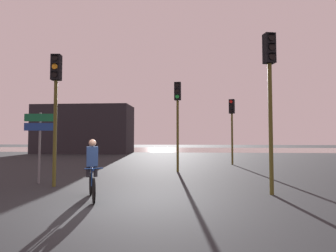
# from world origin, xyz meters

# --- Properties ---
(ground_plane) EXTENTS (120.00, 120.00, 0.00)m
(ground_plane) POSITION_xyz_m (0.00, 0.00, 0.00)
(ground_plane) COLOR black
(water_strip) EXTENTS (80.00, 16.00, 0.01)m
(water_strip) POSITION_xyz_m (0.00, 31.77, 0.00)
(water_strip) COLOR gray
(water_strip) RESTS_ON ground
(distant_building) EXTENTS (10.53, 4.00, 5.29)m
(distant_building) POSITION_xyz_m (-10.20, 21.77, 2.64)
(distant_building) COLOR black
(distant_building) RESTS_ON ground
(traffic_light_center) EXTENTS (0.34, 0.36, 4.45)m
(traffic_light_center) POSITION_xyz_m (0.88, 6.28, 3.10)
(traffic_light_center) COLOR #4C4719
(traffic_light_center) RESTS_ON ground
(traffic_light_near_left) EXTENTS (0.34, 0.35, 4.57)m
(traffic_light_near_left) POSITION_xyz_m (-3.18, 1.97, 3.17)
(traffic_light_near_left) COLOR #4C4719
(traffic_light_near_left) RESTS_ON ground
(traffic_light_near_right) EXTENTS (0.37, 0.39, 4.79)m
(traffic_light_near_right) POSITION_xyz_m (3.84, 1.23, 3.31)
(traffic_light_near_right) COLOR #4C4719
(traffic_light_near_right) RESTS_ON ground
(traffic_light_far_right) EXTENTS (0.39, 0.41, 4.11)m
(traffic_light_far_right) POSITION_xyz_m (4.16, 10.01, 2.87)
(traffic_light_far_right) COLOR #4C4719
(traffic_light_far_right) RESTS_ON ground
(direction_sign_post) EXTENTS (1.10, 0.17, 2.60)m
(direction_sign_post) POSITION_xyz_m (-4.05, 2.52, 1.79)
(direction_sign_post) COLOR slate
(direction_sign_post) RESTS_ON ground
(cyclist) EXTENTS (0.79, 1.57, 1.62)m
(cyclist) POSITION_xyz_m (-1.23, 0.31, 0.82)
(cyclist) COLOR black
(cyclist) RESTS_ON ground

